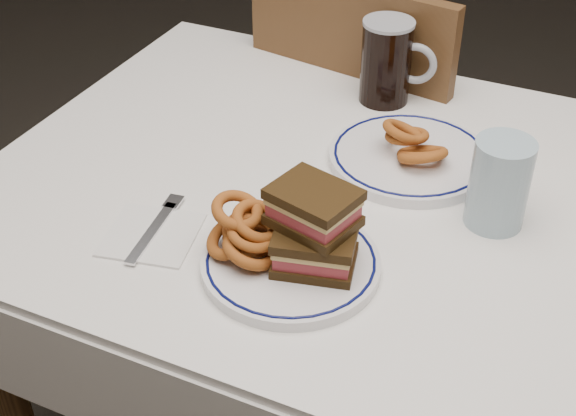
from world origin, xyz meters
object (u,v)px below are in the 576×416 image
at_px(main_plate, 291,263).
at_px(reuben_sandwich, 314,228).
at_px(far_plate, 410,157).
at_px(chair_far, 370,152).
at_px(beer_mug, 388,61).

bearing_deg(main_plate, reuben_sandwich, 20.66).
relative_size(reuben_sandwich, far_plate, 0.51).
bearing_deg(chair_far, far_plate, -63.41).
height_order(reuben_sandwich, far_plate, reuben_sandwich).
relative_size(chair_far, reuben_sandwich, 7.04).
xyz_separation_m(chair_far, reuben_sandwich, (0.15, -0.68, 0.32)).
bearing_deg(main_plate, beer_mug, 94.66).
distance_m(chair_far, far_plate, 0.49).
relative_size(chair_far, far_plate, 3.59).
bearing_deg(far_plate, reuben_sandwich, -96.57).
bearing_deg(reuben_sandwich, far_plate, 83.43).
xyz_separation_m(main_plate, beer_mug, (-0.04, 0.50, 0.07)).
distance_m(chair_far, beer_mug, 0.39).
bearing_deg(beer_mug, chair_far, 113.25).
bearing_deg(far_plate, beer_mug, 120.00).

